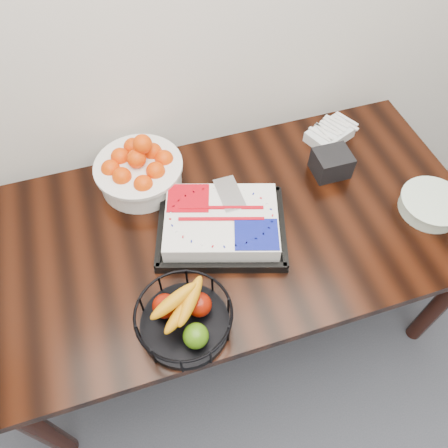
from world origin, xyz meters
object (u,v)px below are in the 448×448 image
object	(u,v)px
table	(231,239)
plate_stack	(431,205)
tangerine_bowl	(138,167)
cake_tray	(221,224)
fruit_basket	(184,318)
napkin_box	(331,163)

from	to	relation	value
table	plate_stack	size ratio (longest dim) A/B	7.76
table	plate_stack	xyz separation A→B (m)	(0.72, -0.15, 0.11)
tangerine_bowl	cake_tray	bearing A→B (deg)	-53.73
tangerine_bowl	table	bearing A→B (deg)	-48.64
tangerine_bowl	fruit_basket	size ratio (longest dim) A/B	1.13
plate_stack	fruit_basket	bearing A→B (deg)	-170.18
tangerine_bowl	plate_stack	xyz separation A→B (m)	(0.98, -0.45, -0.06)
tangerine_bowl	fruit_basket	xyz separation A→B (m)	(0.01, -0.62, -0.03)
table	cake_tray	bearing A→B (deg)	-167.94
table	cake_tray	size ratio (longest dim) A/B	3.40
table	fruit_basket	distance (m)	0.43
table	tangerine_bowl	size ratio (longest dim) A/B	5.46
cake_tray	fruit_basket	world-z (taller)	fruit_basket
table	tangerine_bowl	distance (m)	0.44
fruit_basket	plate_stack	distance (m)	0.99
tangerine_bowl	fruit_basket	world-z (taller)	tangerine_bowl
cake_tray	fruit_basket	xyz separation A→B (m)	(-0.21, -0.31, 0.02)
cake_tray	plate_stack	bearing A→B (deg)	-10.65
fruit_basket	plate_stack	size ratio (longest dim) A/B	1.26
cake_tray	tangerine_bowl	xyz separation A→B (m)	(-0.23, 0.31, 0.05)
plate_stack	napkin_box	bearing A→B (deg)	133.44
cake_tray	napkin_box	distance (m)	0.51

